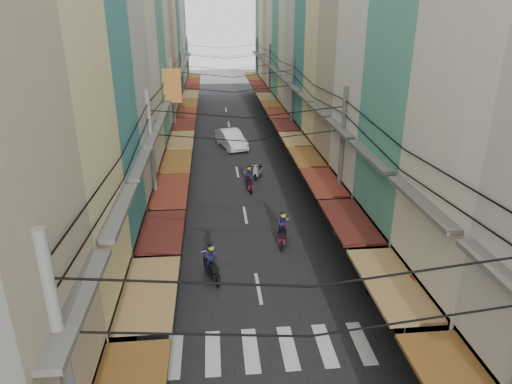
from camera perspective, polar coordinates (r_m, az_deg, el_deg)
ground at (r=22.77m, az=-0.21°, el=-9.19°), size 160.00×160.00×0.00m
road at (r=41.17m, az=-2.85°, el=5.25°), size 10.00×80.00×0.02m
sidewalk_left at (r=41.39m, az=-11.90°, el=4.92°), size 3.00×80.00×0.06m
sidewalk_right at (r=41.96m, az=6.09°, el=5.50°), size 3.00×80.00×0.06m
crosswalk at (r=17.90m, az=1.70°, el=-19.00°), size 7.55×2.40×0.01m
building_row_left at (r=36.56m, az=-16.00°, el=17.97°), size 7.80×67.67×23.70m
building_row_right at (r=37.25m, az=10.06°, el=17.93°), size 7.80×68.98×22.59m
utility_poles at (r=34.87m, az=-2.62°, el=13.32°), size 10.20×66.13×8.20m
white_car at (r=42.07m, az=-3.10°, el=5.59°), size 6.05×3.71×2.00m
bicycle at (r=21.47m, az=15.71°, el=-12.22°), size 1.75×0.78×1.17m
moving_scooters at (r=26.82m, az=-0.58°, el=-2.79°), size 4.35×15.59×1.89m
parked_scooters at (r=20.09m, az=12.61°, el=-12.88°), size 12.77×13.91×0.97m
pedestrians at (r=22.93m, az=-11.17°, el=-6.46°), size 12.78×21.70×2.22m
market_umbrella at (r=19.62m, az=18.68°, el=-8.02°), size 2.52×2.52×2.66m
traffic_sign at (r=17.40m, az=18.64°, el=-12.25°), size 0.10×0.69×3.14m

